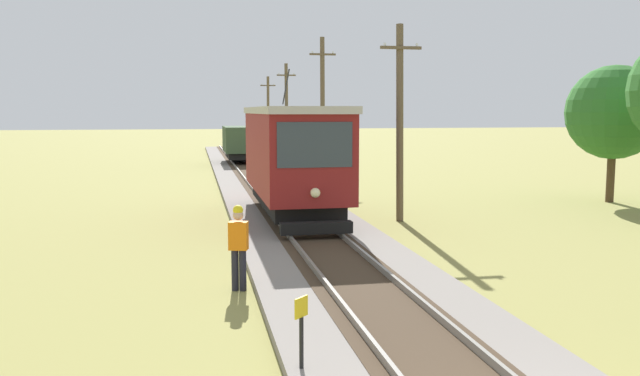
{
  "coord_description": "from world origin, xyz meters",
  "views": [
    {
      "loc": [
        -3.27,
        -5.34,
        3.69
      ],
      "look_at": [
        0.74,
        15.32,
        1.2
      ],
      "focal_mm": 36.68,
      "sensor_mm": 36.0,
      "label": 1
    }
  ],
  "objects": [
    {
      "name": "track_worker",
      "position": [
        -2.4,
        7.89,
        0.98
      ],
      "size": [
        0.43,
        0.34,
        1.78
      ],
      "rotation": [
        0.0,
        0.0,
        -1.86
      ],
      "color": "black",
      "rests_on": "ground"
    },
    {
      "name": "utility_pole_distant",
      "position": [
        3.52,
        54.51,
        3.5
      ],
      "size": [
        1.4,
        0.53,
        6.81
      ],
      "color": "brown",
      "rests_on": "ground"
    },
    {
      "name": "utility_pole_mid",
      "position": [
        3.52,
        28.89,
        3.87
      ],
      "size": [
        1.4,
        0.47,
        7.56
      ],
      "color": "brown",
      "rests_on": "ground"
    },
    {
      "name": "trackside_signal_marker",
      "position": [
        -1.88,
        3.16,
        0.67
      ],
      "size": [
        0.21,
        0.21,
        1.18
      ],
      "color": "black",
      "rests_on": "ground"
    },
    {
      "name": "red_tram",
      "position": [
        0.0,
        16.21,
        2.19
      ],
      "size": [
        2.6,
        8.54,
        4.79
      ],
      "color": "maroon",
      "rests_on": "rail_right"
    },
    {
      "name": "tree_right_near",
      "position": [
        13.33,
        18.27,
        3.62
      ],
      "size": [
        3.77,
        3.77,
        5.52
      ],
      "color": "#4C3823",
      "rests_on": "ground"
    },
    {
      "name": "utility_pole_near_tram",
      "position": [
        3.52,
        15.63,
        3.37
      ],
      "size": [
        1.4,
        0.55,
        6.55
      ],
      "color": "brown",
      "rests_on": "ground"
    },
    {
      "name": "utility_pole_far",
      "position": [
        3.52,
        42.5,
        3.66
      ],
      "size": [
        1.4,
        0.5,
        7.14
      ],
      "color": "brown",
      "rests_on": "ground"
    },
    {
      "name": "freight_car",
      "position": [
        0.0,
        39.54,
        1.56
      ],
      "size": [
        2.4,
        5.2,
        2.31
      ],
      "color": "#384C33",
      "rests_on": "rail_right"
    }
  ]
}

